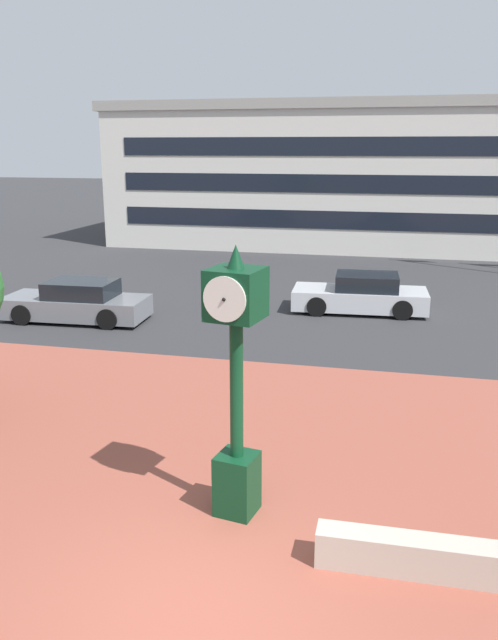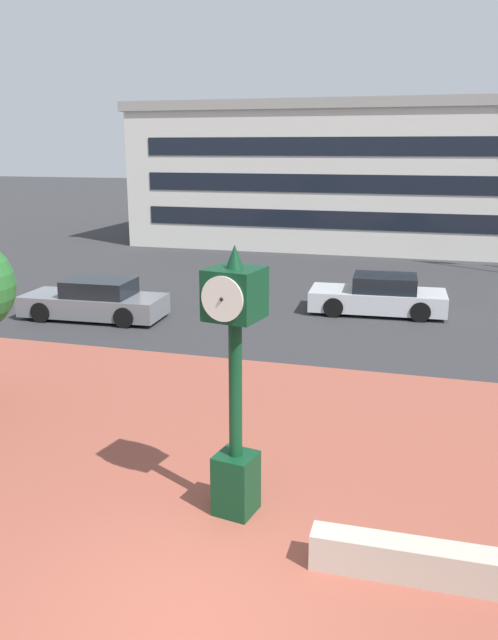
# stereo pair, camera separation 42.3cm
# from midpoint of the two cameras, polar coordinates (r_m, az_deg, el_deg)

# --- Properties ---
(ground_plane) EXTENTS (200.00, 200.00, 0.00)m
(ground_plane) POSITION_cam_midpoint_polar(r_m,az_deg,el_deg) (8.36, -6.06, -24.61)
(ground_plane) COLOR #2D2D30
(plaza_brick_paving) EXTENTS (44.00, 13.19, 0.01)m
(plaza_brick_paving) POSITION_cam_midpoint_polar(r_m,az_deg,el_deg) (10.39, -1.18, -15.75)
(plaza_brick_paving) COLOR brown
(plaza_brick_paving) RESTS_ON ground
(planter_wall) EXTENTS (3.21, 0.44, 0.50)m
(planter_wall) POSITION_cam_midpoint_polar(r_m,az_deg,el_deg) (9.03, 15.29, -19.71)
(planter_wall) COLOR #ADA393
(planter_wall) RESTS_ON ground
(street_clock) EXTENTS (0.82, 0.87, 4.05)m
(street_clock) POSITION_cam_midpoint_polar(r_m,az_deg,el_deg) (9.23, -2.43, -5.19)
(street_clock) COLOR #0C381E
(street_clock) RESTS_ON ground
(car_street_near) EXTENTS (4.48, 2.10, 1.28)m
(car_street_near) POSITION_cam_midpoint_polar(r_m,az_deg,el_deg) (21.72, 9.33, 2.20)
(car_street_near) COLOR #B7BABF
(car_street_near) RESTS_ON ground
(car_street_mid) EXTENTS (4.59, 2.02, 1.28)m
(car_street_mid) POSITION_cam_midpoint_polar(r_m,az_deg,el_deg) (21.11, -15.48, 1.48)
(car_street_mid) COLOR slate
(car_street_mid) RESTS_ON ground
(civic_building) EXTENTS (27.89, 13.69, 7.62)m
(civic_building) POSITION_cam_midpoint_polar(r_m,az_deg,el_deg) (39.29, 10.18, 12.62)
(civic_building) COLOR beige
(civic_building) RESTS_ON ground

